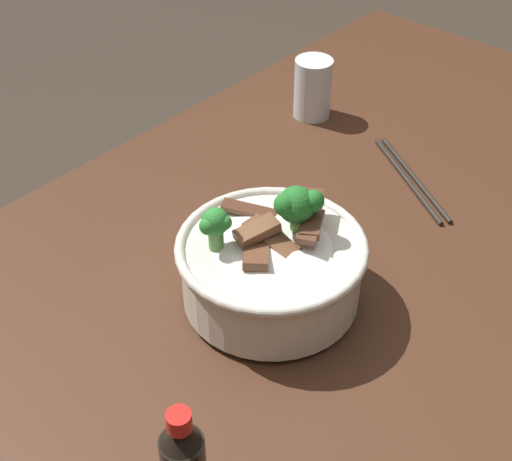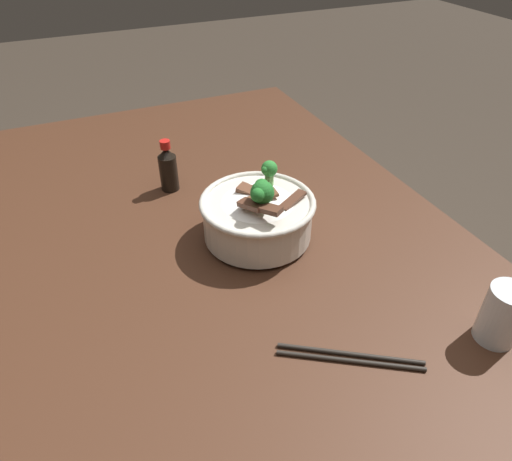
# 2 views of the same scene
# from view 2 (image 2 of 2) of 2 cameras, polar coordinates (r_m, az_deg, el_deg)

# --- Properties ---
(ground) EXTENTS (10.00, 10.00, 0.00)m
(ground) POSITION_cam_2_polar(r_m,az_deg,el_deg) (1.49, -1.87, -26.45)
(ground) COLOR #3D3328
(dining_table) EXTENTS (1.55, 0.93, 0.77)m
(dining_table) POSITION_cam_2_polar(r_m,az_deg,el_deg) (0.95, -2.66, -8.50)
(dining_table) COLOR #472819
(dining_table) RESTS_ON ground
(rice_bowl) EXTENTS (0.22, 0.22, 0.15)m
(rice_bowl) POSITION_cam_2_polar(r_m,az_deg,el_deg) (0.88, 0.22, 2.14)
(rice_bowl) COLOR silver
(rice_bowl) RESTS_ON dining_table
(drinking_glass) EXTENTS (0.06, 0.06, 0.10)m
(drinking_glass) POSITION_cam_2_polar(r_m,az_deg,el_deg) (0.79, 27.96, -9.45)
(drinking_glass) COLOR white
(drinking_glass) RESTS_ON dining_table
(chopsticks_pair) EXTENTS (0.13, 0.19, 0.01)m
(chopsticks_pair) POSITION_cam_2_polar(r_m,az_deg,el_deg) (0.72, 11.51, -15.06)
(chopsticks_pair) COLOR #28231E
(chopsticks_pair) RESTS_ON dining_table
(soy_sauce_bottle) EXTENTS (0.04, 0.04, 0.12)m
(soy_sauce_bottle) POSITION_cam_2_polar(r_m,az_deg,el_deg) (1.06, -10.77, 7.53)
(soy_sauce_bottle) COLOR black
(soy_sauce_bottle) RESTS_ON dining_table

